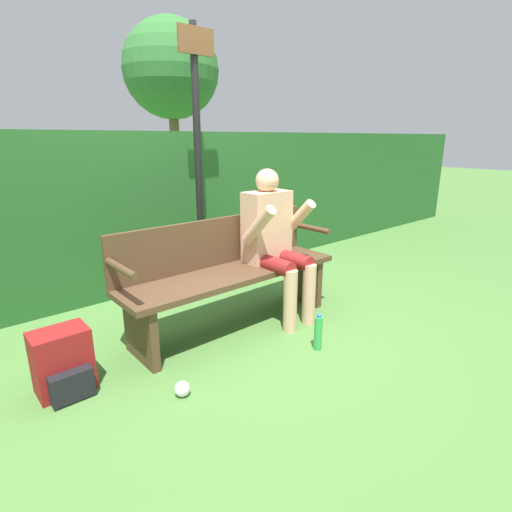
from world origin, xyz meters
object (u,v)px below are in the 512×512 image
at_px(tree, 171,70).
at_px(backpack, 63,363).
at_px(park_bench, 229,271).
at_px(signpost, 198,151).
at_px(water_bottle, 318,333).
at_px(person_seated, 274,237).

bearing_deg(tree, backpack, -126.16).
xyz_separation_m(park_bench, backpack, (-1.34, -0.09, -0.28)).
bearing_deg(signpost, water_bottle, -91.67).
xyz_separation_m(person_seated, backpack, (-1.73, 0.02, -0.52)).
relative_size(backpack, tree, 0.11).
bearing_deg(tree, park_bench, -115.93).
height_order(park_bench, signpost, signpost).
relative_size(person_seated, backpack, 3.15).
bearing_deg(tree, person_seated, -111.85).
xyz_separation_m(backpack, signpost, (1.61, 0.91, 1.20)).
height_order(park_bench, tree, tree).
xyz_separation_m(park_bench, signpost, (0.28, 0.82, 0.92)).
bearing_deg(water_bottle, park_bench, 106.75).
height_order(water_bottle, tree, tree).
bearing_deg(park_bench, tree, 64.07).
relative_size(backpack, water_bottle, 1.45).
relative_size(person_seated, water_bottle, 4.56).
bearing_deg(backpack, signpost, 29.42).
height_order(person_seated, tree, tree).
height_order(backpack, signpost, signpost).
height_order(backpack, water_bottle, backpack).
relative_size(water_bottle, signpost, 0.11).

